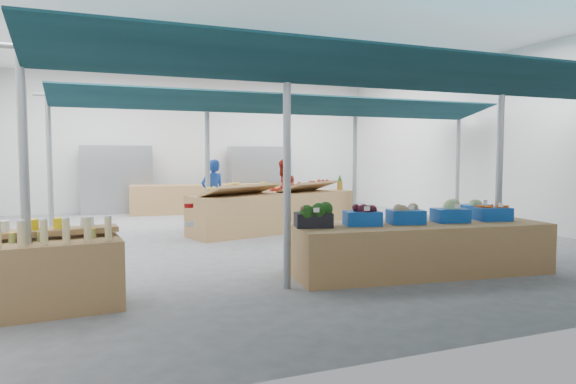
% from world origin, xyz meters
% --- Properties ---
extents(floor, '(13.00, 13.00, 0.00)m').
position_xyz_m(floor, '(0.00, 0.00, 0.00)').
color(floor, '#5E5E60').
rests_on(floor, ground).
extents(hall, '(13.00, 13.00, 13.00)m').
position_xyz_m(hall, '(0.00, 1.44, 2.65)').
color(hall, silver).
rests_on(hall, ground).
extents(pole_grid, '(10.00, 4.60, 3.00)m').
position_xyz_m(pole_grid, '(0.75, -1.75, 1.81)').
color(pole_grid, gray).
rests_on(pole_grid, floor).
extents(awnings, '(9.50, 7.08, 0.30)m').
position_xyz_m(awnings, '(0.75, -1.75, 2.78)').
color(awnings, '#0B2830').
rests_on(awnings, pole_grid).
extents(back_shelving_left, '(2.00, 0.50, 2.00)m').
position_xyz_m(back_shelving_left, '(-2.50, 6.00, 1.00)').
color(back_shelving_left, '#B23F33').
rests_on(back_shelving_left, floor).
extents(back_shelving_right, '(2.00, 0.50, 2.00)m').
position_xyz_m(back_shelving_right, '(2.00, 6.00, 1.00)').
color(back_shelving_right, '#B23F33').
rests_on(back_shelving_right, floor).
extents(bottle_shelf, '(1.80, 1.18, 1.06)m').
position_xyz_m(bottle_shelf, '(-3.92, -3.90, 0.43)').
color(bottle_shelf, '#9C7044').
rests_on(bottle_shelf, floor).
extents(veg_counter, '(3.88, 1.69, 0.73)m').
position_xyz_m(veg_counter, '(1.13, -3.87, 0.37)').
color(veg_counter, '#9C7044').
rests_on(veg_counter, floor).
extents(fruit_counter, '(4.20, 1.99, 0.88)m').
position_xyz_m(fruit_counter, '(0.63, 0.76, 0.44)').
color(fruit_counter, '#9C7044').
rests_on(fruit_counter, floor).
extents(far_counter, '(4.85, 1.53, 0.86)m').
position_xyz_m(far_counter, '(0.19, 5.16, 0.43)').
color(far_counter, '#9C7044').
rests_on(far_counter, floor).
extents(vendor_left, '(0.68, 0.53, 1.64)m').
position_xyz_m(vendor_left, '(-0.57, 1.86, 0.82)').
color(vendor_left, '#163A94').
rests_on(vendor_left, floor).
extents(vendor_right, '(0.93, 0.80, 1.64)m').
position_xyz_m(vendor_right, '(1.23, 1.86, 0.82)').
color(vendor_right, maroon).
rests_on(vendor_right, floor).
extents(crate_broccoli, '(0.57, 0.46, 0.35)m').
position_xyz_m(crate_broccoli, '(-0.48, -3.67, 0.89)').
color(crate_broccoli, black).
rests_on(crate_broccoli, veg_counter).
extents(crate_beets, '(0.57, 0.46, 0.29)m').
position_xyz_m(crate_beets, '(0.25, -3.76, 0.86)').
color(crate_beets, '#0E439D').
rests_on(crate_beets, veg_counter).
extents(crate_celeriac, '(0.57, 0.46, 0.31)m').
position_xyz_m(crate_celeriac, '(0.92, -3.84, 0.88)').
color(crate_celeriac, '#0E439D').
rests_on(crate_celeriac, veg_counter).
extents(crate_cabbage, '(0.57, 0.46, 0.35)m').
position_xyz_m(crate_cabbage, '(1.65, -3.93, 0.89)').
color(crate_cabbage, '#0E439D').
rests_on(crate_cabbage, veg_counter).
extents(crate_carrots, '(0.57, 0.46, 0.29)m').
position_xyz_m(crate_carrots, '(2.37, -4.02, 0.84)').
color(crate_carrots, '#0E439D').
rests_on(crate_carrots, veg_counter).
extents(sparrow, '(0.12, 0.09, 0.11)m').
position_xyz_m(sparrow, '(-0.66, -3.78, 0.98)').
color(sparrow, brown).
rests_on(sparrow, crate_broccoli).
extents(pole_ribbon, '(0.12, 0.12, 0.28)m').
position_xyz_m(pole_ribbon, '(-2.22, -3.78, 1.08)').
color(pole_ribbon, '#B20B0B').
rests_on(pole_ribbon, pole_grid).
extents(apple_heap_yellow, '(2.00, 1.55, 0.27)m').
position_xyz_m(apple_heap_yellow, '(-0.29, 0.42, 1.04)').
color(apple_heap_yellow, '#997247').
rests_on(apple_heap_yellow, fruit_counter).
extents(apple_heap_red, '(1.65, 1.35, 0.27)m').
position_xyz_m(apple_heap_red, '(1.45, 0.88, 1.04)').
color(apple_heap_red, '#997247').
rests_on(apple_heap_red, fruit_counter).
extents(pineapple, '(0.14, 0.14, 0.39)m').
position_xyz_m(pineapple, '(2.44, 1.14, 1.06)').
color(pineapple, '#8C6019').
rests_on(pineapple, fruit_counter).
extents(crate_extra, '(0.54, 0.44, 0.32)m').
position_xyz_m(crate_extra, '(2.43, -3.55, 0.88)').
color(crate_extra, '#0E439D').
rests_on(crate_extra, veg_counter).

